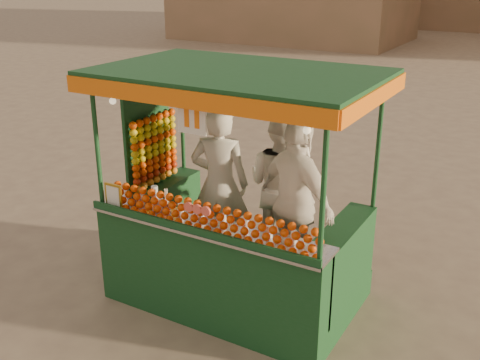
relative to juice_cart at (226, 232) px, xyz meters
The scene contains 5 objects.
ground 0.84m from the juice_cart, 11.05° to the left, with size 90.00×90.00×0.00m, color #6F5D4F.
juice_cart is the anchor object (origin of this frame).
vendor_left 0.56m from the juice_cart, 129.87° to the left, with size 0.71×0.57×1.68m.
vendor_middle 0.79m from the juice_cart, 68.31° to the left, with size 0.89×0.75×1.64m.
vendor_right 0.77m from the juice_cart, 23.88° to the left, with size 1.07×0.79×1.69m.
Camera 1 is at (2.34, -4.39, 3.28)m, focal length 42.39 mm.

